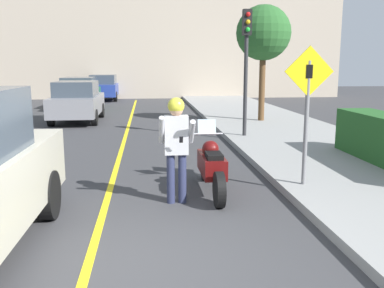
{
  "coord_description": "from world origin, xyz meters",
  "views": [
    {
      "loc": [
        0.15,
        -4.69,
        2.37
      ],
      "look_at": [
        0.97,
        3.17,
        0.89
      ],
      "focal_mm": 40.0,
      "sensor_mm": 36.0,
      "label": 1
    }
  ],
  "objects_px": {
    "person_biker": "(176,138)",
    "crossing_sign": "(307,103)",
    "motorcycle": "(212,166)",
    "parked_car_blue": "(104,87)",
    "traffic_light": "(246,49)",
    "parked_car_grey": "(77,101)",
    "street_tree": "(263,34)",
    "parked_car_green": "(80,93)"
  },
  "relations": [
    {
      "from": "motorcycle",
      "to": "parked_car_blue",
      "type": "height_order",
      "value": "parked_car_blue"
    },
    {
      "from": "crossing_sign",
      "to": "parked_car_blue",
      "type": "height_order",
      "value": "crossing_sign"
    },
    {
      "from": "parked_car_grey",
      "to": "parked_car_blue",
      "type": "relative_size",
      "value": 1.0
    },
    {
      "from": "parked_car_grey",
      "to": "parked_car_blue",
      "type": "distance_m",
      "value": 10.96
    },
    {
      "from": "person_biker",
      "to": "traffic_light",
      "type": "relative_size",
      "value": 0.48
    },
    {
      "from": "crossing_sign",
      "to": "traffic_light",
      "type": "xyz_separation_m",
      "value": [
        0.15,
        5.59,
        1.13
      ]
    },
    {
      "from": "traffic_light",
      "to": "parked_car_grey",
      "type": "relative_size",
      "value": 0.91
    },
    {
      "from": "person_biker",
      "to": "crossing_sign",
      "type": "xyz_separation_m",
      "value": [
        2.41,
        0.39,
        0.55
      ]
    },
    {
      "from": "motorcycle",
      "to": "person_biker",
      "type": "relative_size",
      "value": 1.29
    },
    {
      "from": "traffic_light",
      "to": "parked_car_blue",
      "type": "bearing_deg",
      "value": 110.18
    },
    {
      "from": "crossing_sign",
      "to": "parked_car_grey",
      "type": "relative_size",
      "value": 0.6
    },
    {
      "from": "parked_car_green",
      "to": "parked_car_blue",
      "type": "height_order",
      "value": "same"
    },
    {
      "from": "parked_car_grey",
      "to": "parked_car_green",
      "type": "relative_size",
      "value": 1.0
    },
    {
      "from": "parked_car_grey",
      "to": "traffic_light",
      "type": "bearing_deg",
      "value": -40.66
    },
    {
      "from": "street_tree",
      "to": "parked_car_green",
      "type": "xyz_separation_m",
      "value": [
        -8.14,
        6.91,
        -2.68
      ]
    },
    {
      "from": "crossing_sign",
      "to": "parked_car_grey",
      "type": "height_order",
      "value": "crossing_sign"
    },
    {
      "from": "street_tree",
      "to": "crossing_sign",
      "type": "bearing_deg",
      "value": -100.14
    },
    {
      "from": "motorcycle",
      "to": "traffic_light",
      "type": "xyz_separation_m",
      "value": [
        1.87,
        5.41,
        2.31
      ]
    },
    {
      "from": "person_biker",
      "to": "traffic_light",
      "type": "bearing_deg",
      "value": 66.8
    },
    {
      "from": "motorcycle",
      "to": "parked_car_green",
      "type": "xyz_separation_m",
      "value": [
        -4.78,
        15.89,
        0.35
      ]
    },
    {
      "from": "person_biker",
      "to": "traffic_light",
      "type": "xyz_separation_m",
      "value": [
        2.56,
        5.98,
        1.68
      ]
    },
    {
      "from": "person_biker",
      "to": "street_tree",
      "type": "xyz_separation_m",
      "value": [
        4.05,
        9.54,
        2.4
      ]
    },
    {
      "from": "person_biker",
      "to": "street_tree",
      "type": "bearing_deg",
      "value": 67.01
    },
    {
      "from": "crossing_sign",
      "to": "traffic_light",
      "type": "relative_size",
      "value": 0.66
    },
    {
      "from": "motorcycle",
      "to": "street_tree",
      "type": "relative_size",
      "value": 0.53
    },
    {
      "from": "parked_car_grey",
      "to": "parked_car_blue",
      "type": "xyz_separation_m",
      "value": [
        0.03,
        10.96,
        0.0
      ]
    },
    {
      "from": "parked_car_blue",
      "to": "person_biker",
      "type": "bearing_deg",
      "value": -81.38
    },
    {
      "from": "person_biker",
      "to": "parked_car_blue",
      "type": "height_order",
      "value": "person_biker"
    },
    {
      "from": "motorcycle",
      "to": "parked_car_grey",
      "type": "height_order",
      "value": "parked_car_grey"
    },
    {
      "from": "person_biker",
      "to": "parked_car_grey",
      "type": "height_order",
      "value": "person_biker"
    },
    {
      "from": "crossing_sign",
      "to": "street_tree",
      "type": "relative_size",
      "value": 0.57
    },
    {
      "from": "crossing_sign",
      "to": "parked_car_green",
      "type": "relative_size",
      "value": 0.6
    },
    {
      "from": "person_biker",
      "to": "traffic_light",
      "type": "height_order",
      "value": "traffic_light"
    },
    {
      "from": "crossing_sign",
      "to": "parked_car_green",
      "type": "height_order",
      "value": "crossing_sign"
    },
    {
      "from": "street_tree",
      "to": "parked_car_grey",
      "type": "bearing_deg",
      "value": 168.36
    },
    {
      "from": "street_tree",
      "to": "parked_car_grey",
      "type": "relative_size",
      "value": 1.06
    },
    {
      "from": "parked_car_green",
      "to": "motorcycle",
      "type": "bearing_deg",
      "value": -73.26
    },
    {
      "from": "person_biker",
      "to": "parked_car_blue",
      "type": "distance_m",
      "value": 22.29
    },
    {
      "from": "person_biker",
      "to": "crossing_sign",
      "type": "bearing_deg",
      "value": 9.11
    },
    {
      "from": "motorcycle",
      "to": "parked_car_blue",
      "type": "relative_size",
      "value": 0.56
    },
    {
      "from": "parked_car_grey",
      "to": "parked_car_green",
      "type": "bearing_deg",
      "value": 97.57
    },
    {
      "from": "motorcycle",
      "to": "crossing_sign",
      "type": "xyz_separation_m",
      "value": [
        1.72,
        -0.18,
        1.18
      ]
    }
  ]
}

